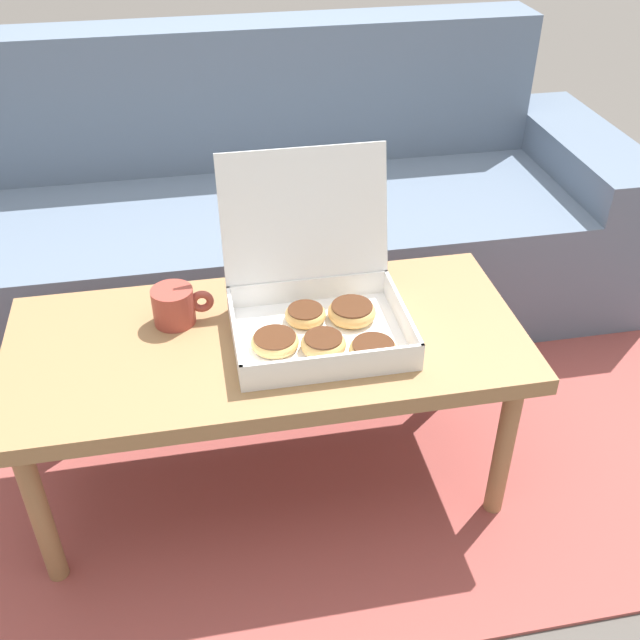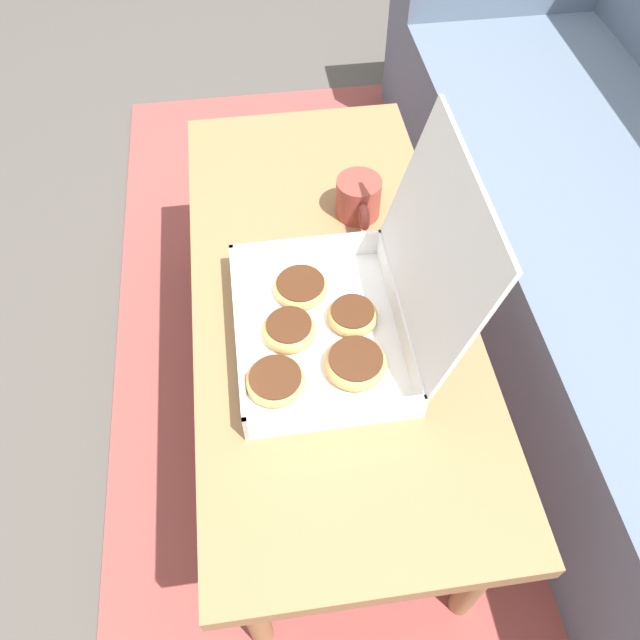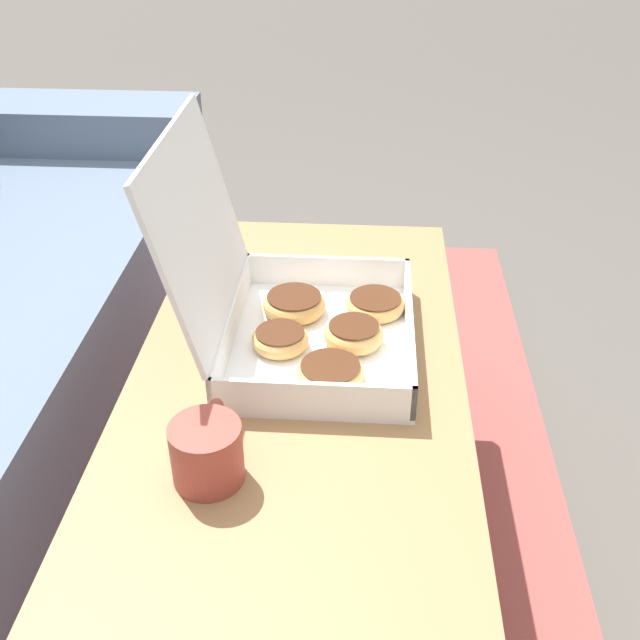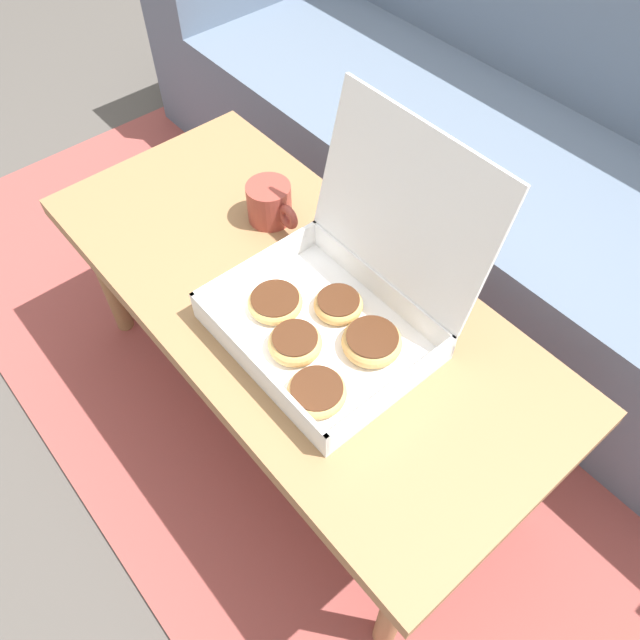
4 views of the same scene
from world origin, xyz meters
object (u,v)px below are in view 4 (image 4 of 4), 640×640
object	(u,v)px
coffee_mug	(270,203)
pastry_box	(336,310)
couch	(542,175)
coffee_table	(295,307)

from	to	relation	value
coffee_mug	pastry_box	bearing A→B (deg)	-16.41
couch	pastry_box	xyz separation A→B (m)	(0.12, -0.85, 0.22)
pastry_box	couch	bearing A→B (deg)	98.18
couch	coffee_mug	size ratio (longest dim) A/B	18.53
couch	coffee_mug	bearing A→B (deg)	-104.18
coffee_table	pastry_box	xyz separation A→B (m)	(0.12, 0.00, 0.11)
couch	pastry_box	size ratio (longest dim) A/B	6.75
couch	pastry_box	bearing A→B (deg)	-81.82
pastry_box	coffee_mug	world-z (taller)	pastry_box
coffee_table	pastry_box	world-z (taller)	pastry_box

